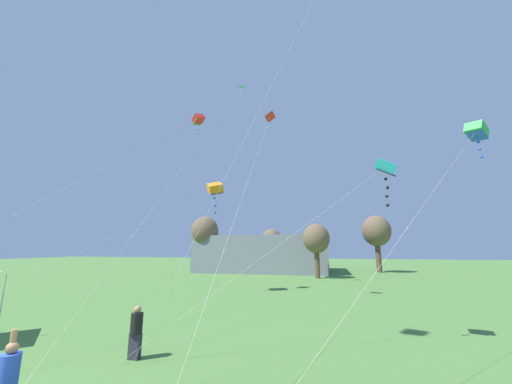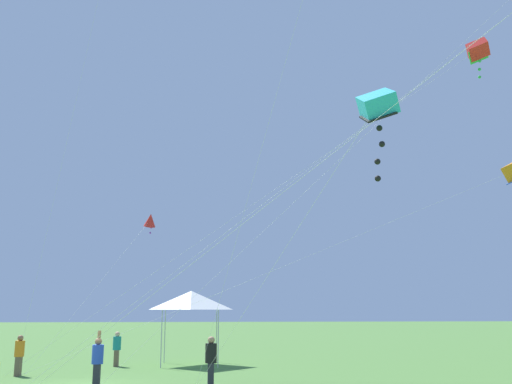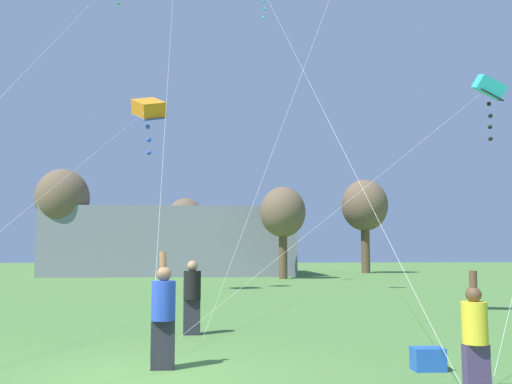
# 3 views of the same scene
# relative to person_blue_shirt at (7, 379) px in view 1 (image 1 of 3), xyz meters

# --- Properties ---
(distant_building) EXTENTS (21.89, 15.19, 6.05)m
(distant_building) POSITION_rel_person_blue_shirt_xyz_m (-3.23, 45.65, 2.02)
(distant_building) COLOR slate
(distant_building) RESTS_ON ground
(tree_far_centre) EXTENTS (3.70, 3.70, 7.47)m
(tree_far_centre) POSITION_rel_person_blue_shirt_xyz_m (-2.34, 46.70, 4.30)
(tree_far_centre) COLOR brown
(tree_far_centre) RESTS_ON ground
(tree_far_right) EXTENTS (4.60, 4.60, 9.29)m
(tree_far_right) POSITION_rel_person_blue_shirt_xyz_m (-12.53, 39.62, 5.59)
(tree_far_right) COLOR brown
(tree_far_right) RESTS_ON ground
(tree_near_right) EXTENTS (4.72, 4.72, 9.52)m
(tree_near_right) POSITION_rel_person_blue_shirt_xyz_m (15.92, 46.88, 5.76)
(tree_near_right) COLOR brown
(tree_near_right) RESTS_ON ground
(tree_far_left) EXTENTS (3.62, 3.62, 7.31)m
(tree_far_left) POSITION_rel_person_blue_shirt_xyz_m (6.11, 34.76, 4.19)
(tree_far_left) COLOR brown
(tree_far_left) RESTS_ON ground
(person_blue_shirt) EXTENTS (0.43, 0.43, 2.07)m
(person_blue_shirt) POSITION_rel_person_blue_shirt_xyz_m (0.00, 0.00, 0.00)
(person_blue_shirt) COLOR #282833
(person_blue_shirt) RESTS_ON ground
(person_black_shirt) EXTENTS (0.44, 0.44, 1.85)m
(person_black_shirt) POSITION_rel_person_blue_shirt_xyz_m (0.32, 4.26, -0.01)
(person_black_shirt) COLOR #282833
(person_black_shirt) RESTS_ON ground
(kite_orange_box_0) EXTENTS (2.20, 24.38, 10.44)m
(kite_orange_box_0) POSITION_rel_person_blue_shirt_xyz_m (-2.74, 19.28, 8.55)
(kite_orange_box_0) COLOR silver
(kite_orange_box_0) RESTS_ON ground
(kite_green_box_1) EXTENTS (12.15, 15.63, 11.51)m
(kite_green_box_1) POSITION_rel_person_blue_shirt_xyz_m (16.53, 13.15, 9.93)
(kite_green_box_1) COLOR silver
(kite_green_box_1) RESTS_ON ground
(kite_green_delta_2) EXTENTS (1.99, 24.56, 23.34)m
(kite_green_delta_2) POSITION_rel_person_blue_shirt_xyz_m (-1.74, 23.72, 21.58)
(kite_green_delta_2) COLOR silver
(kite_green_delta_2) RESTS_ON ground
(kite_cyan_box_3) EXTENTS (10.69, 4.65, 8.21)m
(kite_cyan_box_3) POSITION_rel_person_blue_shirt_xyz_m (10.14, 7.93, 6.61)
(kite_cyan_box_3) COLOR silver
(kite_cyan_box_3) RESTS_ON ground
(kite_red_delta_5) EXTENTS (2.00, 19.54, 15.47)m
(kite_red_delta_5) POSITION_rel_person_blue_shirt_xyz_m (3.14, 16.73, 14.00)
(kite_red_delta_5) COLOR silver
(kite_red_delta_5) RESTS_ON ground
(kite_red_box_6) EXTENTS (1.33, 23.72, 17.12)m
(kite_red_box_6) POSITION_rel_person_blue_shirt_xyz_m (-4.34, 18.35, 15.43)
(kite_red_box_6) COLOR silver
(kite_red_box_6) RESTS_ON ground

